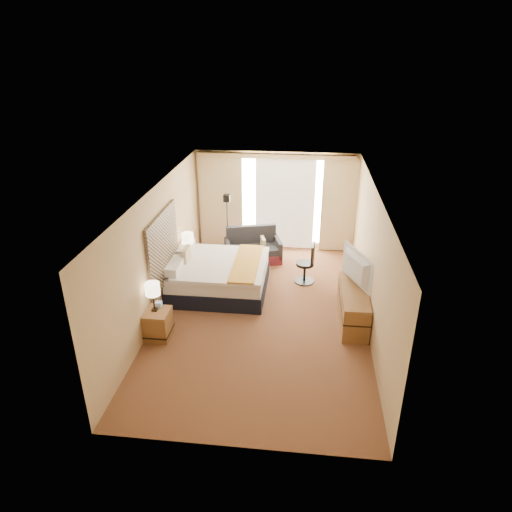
# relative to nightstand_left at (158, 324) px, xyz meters

# --- Properties ---
(floor) EXTENTS (4.20, 7.00, 0.02)m
(floor) POSITION_rel_nightstand_left_xyz_m (1.87, 1.05, -0.28)
(floor) COLOR maroon
(floor) RESTS_ON ground
(ceiling) EXTENTS (4.20, 7.00, 0.02)m
(ceiling) POSITION_rel_nightstand_left_xyz_m (1.87, 1.05, 2.33)
(ceiling) COLOR silver
(ceiling) RESTS_ON wall_back
(wall_back) EXTENTS (4.20, 0.02, 2.60)m
(wall_back) POSITION_rel_nightstand_left_xyz_m (1.87, 4.55, 1.02)
(wall_back) COLOR tan
(wall_back) RESTS_ON ground
(wall_front) EXTENTS (4.20, 0.02, 2.60)m
(wall_front) POSITION_rel_nightstand_left_xyz_m (1.87, -2.45, 1.02)
(wall_front) COLOR tan
(wall_front) RESTS_ON ground
(wall_left) EXTENTS (0.02, 7.00, 2.60)m
(wall_left) POSITION_rel_nightstand_left_xyz_m (-0.23, 1.05, 1.02)
(wall_left) COLOR tan
(wall_left) RESTS_ON ground
(wall_right) EXTENTS (0.02, 7.00, 2.60)m
(wall_right) POSITION_rel_nightstand_left_xyz_m (3.97, 1.05, 1.02)
(wall_right) COLOR tan
(wall_right) RESTS_ON ground
(headboard) EXTENTS (0.06, 1.85, 1.50)m
(headboard) POSITION_rel_nightstand_left_xyz_m (-0.19, 1.25, 1.01)
(headboard) COLOR black
(headboard) RESTS_ON wall_left
(nightstand_left) EXTENTS (0.45, 0.52, 0.55)m
(nightstand_left) POSITION_rel_nightstand_left_xyz_m (0.00, 0.00, 0.00)
(nightstand_left) COLOR olive
(nightstand_left) RESTS_ON floor
(nightstand_right) EXTENTS (0.45, 0.52, 0.55)m
(nightstand_right) POSITION_rel_nightstand_left_xyz_m (0.00, 2.50, 0.00)
(nightstand_right) COLOR olive
(nightstand_right) RESTS_ON floor
(media_dresser) EXTENTS (0.50, 1.80, 0.70)m
(media_dresser) POSITION_rel_nightstand_left_xyz_m (3.70, 1.05, 0.07)
(media_dresser) COLOR olive
(media_dresser) RESTS_ON floor
(window) EXTENTS (2.30, 0.02, 2.30)m
(window) POSITION_rel_nightstand_left_xyz_m (2.12, 4.52, 1.04)
(window) COLOR white
(window) RESTS_ON wall_back
(curtains) EXTENTS (4.12, 0.19, 2.56)m
(curtains) POSITION_rel_nightstand_left_xyz_m (1.87, 4.44, 1.13)
(curtains) COLOR beige
(curtains) RESTS_ON floor
(bed) EXTENTS (2.09, 1.91, 1.01)m
(bed) POSITION_rel_nightstand_left_xyz_m (0.81, 1.90, 0.10)
(bed) COLOR black
(bed) RESTS_ON floor
(loveseat) EXTENTS (1.54, 1.10, 0.87)m
(loveseat) POSITION_rel_nightstand_left_xyz_m (1.38, 3.54, 0.01)
(loveseat) COLOR maroon
(loveseat) RESTS_ON floor
(floor_lamp) EXTENTS (0.22, 0.22, 1.71)m
(floor_lamp) POSITION_rel_nightstand_left_xyz_m (0.72, 3.65, 0.93)
(floor_lamp) COLOR black
(floor_lamp) RESTS_ON floor
(desk_chair) EXTENTS (0.47, 0.47, 0.97)m
(desk_chair) POSITION_rel_nightstand_left_xyz_m (2.76, 2.53, 0.15)
(desk_chair) COLOR black
(desk_chair) RESTS_ON floor
(lamp_left) EXTENTS (0.27, 0.27, 0.58)m
(lamp_left) POSITION_rel_nightstand_left_xyz_m (-0.05, 0.03, 0.72)
(lamp_left) COLOR black
(lamp_left) RESTS_ON nightstand_left
(lamp_right) EXTENTS (0.27, 0.27, 0.57)m
(lamp_right) POSITION_rel_nightstand_left_xyz_m (-0.01, 2.47, 0.72)
(lamp_right) COLOR black
(lamp_right) RESTS_ON nightstand_right
(tissue_box) EXTENTS (0.11, 0.11, 0.10)m
(tissue_box) POSITION_rel_nightstand_left_xyz_m (-0.01, 0.18, 0.33)
(tissue_box) COLOR #9CBCF2
(tissue_box) RESTS_ON nightstand_left
(telephone) EXTENTS (0.19, 0.15, 0.07)m
(telephone) POSITION_rel_nightstand_left_xyz_m (0.05, 2.61, 0.31)
(telephone) COLOR black
(telephone) RESTS_ON nightstand_right
(television) EXTENTS (0.62, 1.15, 0.68)m
(television) POSITION_rel_nightstand_left_xyz_m (3.65, 1.22, 0.77)
(television) COLOR black
(television) RESTS_ON media_dresser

